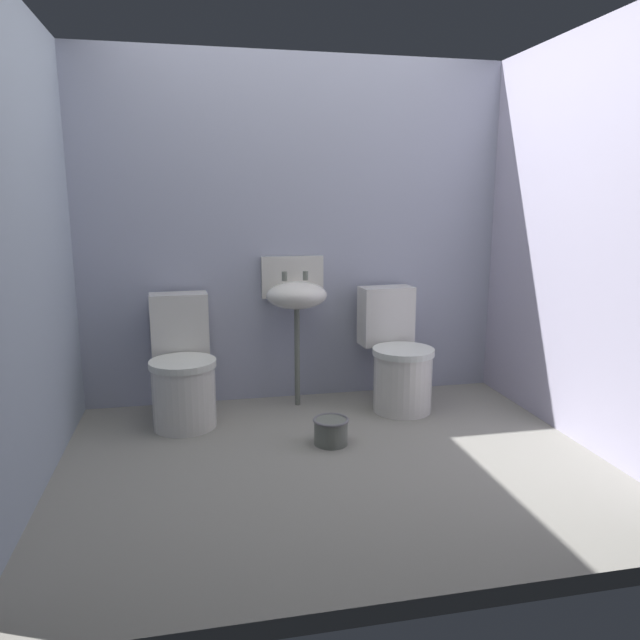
# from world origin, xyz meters

# --- Properties ---
(ground_plane) EXTENTS (3.25, 2.45, 0.08)m
(ground_plane) POSITION_xyz_m (0.00, 0.00, -0.04)
(ground_plane) COLOR gray
(wall_back) EXTENTS (3.25, 0.10, 2.29)m
(wall_back) POSITION_xyz_m (0.00, 1.07, 1.14)
(wall_back) COLOR #9EA3B9
(wall_back) RESTS_ON ground
(wall_left) EXTENTS (0.10, 2.25, 2.29)m
(wall_left) POSITION_xyz_m (-1.48, 0.10, 1.14)
(wall_left) COLOR #98A4B6
(wall_left) RESTS_ON ground
(wall_right) EXTENTS (0.10, 2.25, 2.29)m
(wall_right) POSITION_xyz_m (1.48, 0.10, 1.14)
(wall_right) COLOR #A39EB7
(wall_right) RESTS_ON ground
(toilet_left) EXTENTS (0.42, 0.61, 0.78)m
(toilet_left) POSITION_xyz_m (-0.78, 0.67, 0.32)
(toilet_left) COLOR silver
(toilet_left) RESTS_ON ground
(toilet_right) EXTENTS (0.43, 0.62, 0.78)m
(toilet_right) POSITION_xyz_m (0.61, 0.67, 0.32)
(toilet_right) COLOR silver
(toilet_right) RESTS_ON ground
(sink) EXTENTS (0.42, 0.34, 0.99)m
(sink) POSITION_xyz_m (-0.03, 0.86, 0.75)
(sink) COLOR slate
(sink) RESTS_ON ground
(bucket) EXTENTS (0.21, 0.21, 0.15)m
(bucket) POSITION_xyz_m (0.04, 0.15, 0.08)
(bucket) COLOR slate
(bucket) RESTS_ON ground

